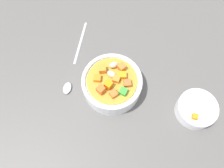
{
  "coord_description": "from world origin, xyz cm",
  "views": [
    {
      "loc": [
        22.12,
        -2.14,
        55.76
      ],
      "look_at": [
        0.0,
        0.0,
        2.93
      ],
      "focal_mm": 35.64,
      "sensor_mm": 36.0,
      "label": 1
    }
  ],
  "objects": [
    {
      "name": "ground_plane",
      "position": [
        0.0,
        0.0,
        -1.0
      ],
      "size": [
        140.0,
        140.0,
        2.0
      ],
      "primitive_type": "cube",
      "color": "#565451"
    },
    {
      "name": "side_bowl_small",
      "position": [
        8.45,
        20.42,
        2.09
      ],
      "size": [
        9.99,
        9.99,
        4.71
      ],
      "color": "white",
      "rests_on": "ground_plane"
    },
    {
      "name": "soup_bowl_main",
      "position": [
        -0.01,
        0.01,
        3.13
      ],
      "size": [
        15.36,
        15.36,
        7.24
      ],
      "color": "white",
      "rests_on": "ground_plane"
    },
    {
      "name": "spoon",
      "position": [
        -8.82,
        -9.72,
        0.44
      ],
      "size": [
        23.19,
        7.97,
        1.0
      ],
      "rotation": [
        0.0,
        0.0,
        6.0
      ],
      "color": "silver",
      "rests_on": "ground_plane"
    }
  ]
}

